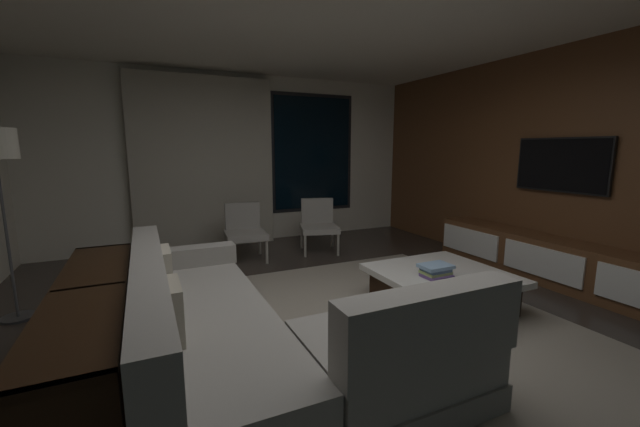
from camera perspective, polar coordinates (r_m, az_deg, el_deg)
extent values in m
plane|color=#332B26|center=(3.33, 3.65, -17.81)|extent=(9.20, 9.20, 0.00)
cube|color=silver|center=(6.41, -12.16, 7.82)|extent=(6.60, 0.12, 2.70)
cube|color=black|center=(6.76, -1.13, 8.97)|extent=(1.52, 0.02, 2.02)
cube|color=black|center=(6.75, -1.08, 8.97)|extent=(1.40, 0.03, 1.90)
cube|color=#BCB5A3|center=(6.14, -16.81, 7.08)|extent=(2.10, 0.12, 2.60)
cube|color=brown|center=(5.18, 35.28, 5.86)|extent=(0.12, 7.80, 2.70)
cube|color=gray|center=(3.42, 9.89, -17.07)|extent=(3.20, 3.80, 0.01)
cube|color=gray|center=(3.00, -16.28, -19.58)|extent=(0.90, 2.50, 0.18)
cube|color=#9E9991|center=(2.91, -16.48, -15.96)|extent=(0.86, 2.42, 0.24)
cube|color=#9E9991|center=(2.76, -24.12, -10.60)|extent=(0.20, 2.50, 0.40)
cube|color=#9E9991|center=(3.91, -19.17, -6.10)|extent=(0.90, 0.20, 0.18)
cube|color=gray|center=(2.66, 10.19, -23.42)|extent=(1.10, 0.90, 0.18)
cube|color=#9E9991|center=(2.56, 10.34, -19.47)|extent=(1.07, 0.86, 0.24)
cube|color=#9E9991|center=(2.17, 16.14, -15.80)|extent=(1.10, 0.20, 0.40)
cube|color=beige|center=(3.30, -22.15, -7.92)|extent=(0.10, 0.36, 0.36)
cube|color=#B2A893|center=(2.50, -21.10, -13.54)|extent=(0.10, 0.36, 0.36)
cube|color=black|center=(3.98, 17.56, -11.21)|extent=(1.00, 1.00, 0.30)
cube|color=white|center=(3.92, 17.70, -8.74)|extent=(1.16, 1.16, 0.06)
cube|color=#624687|center=(3.74, 16.98, -8.88)|extent=(0.24, 0.21, 0.03)
cube|color=#A8BE6C|center=(3.74, 16.87, -8.39)|extent=(0.25, 0.18, 0.03)
cube|color=#476284|center=(3.73, 16.88, -8.00)|extent=(0.23, 0.19, 0.03)
cube|color=#89ADD0|center=(3.73, 16.88, -7.53)|extent=(0.29, 0.21, 0.03)
cylinder|color=#B2ADA0|center=(5.53, 2.73, -4.51)|extent=(0.04, 0.04, 0.36)
cylinder|color=#B2ADA0|center=(5.46, -2.23, -4.69)|extent=(0.04, 0.04, 0.36)
cylinder|color=#B2ADA0|center=(6.01, 1.82, -3.35)|extent=(0.04, 0.04, 0.36)
cylinder|color=#B2ADA0|center=(5.95, -2.75, -3.50)|extent=(0.04, 0.04, 0.36)
cube|color=#9E9991|center=(5.69, -0.11, -2.23)|extent=(0.68, 0.69, 0.08)
cube|color=#9E9991|center=(5.88, -0.44, 0.44)|extent=(0.49, 0.22, 0.38)
cylinder|color=#B2ADA0|center=(5.20, -7.93, -5.52)|extent=(0.04, 0.04, 0.36)
cylinder|color=#B2ADA0|center=(5.13, -13.21, -5.90)|extent=(0.04, 0.04, 0.36)
cylinder|color=#B2ADA0|center=(5.68, -8.97, -4.25)|extent=(0.04, 0.04, 0.36)
cylinder|color=#B2ADA0|center=(5.61, -13.80, -4.58)|extent=(0.04, 0.04, 0.36)
cube|color=#9E9991|center=(5.36, -11.04, -3.17)|extent=(0.59, 0.61, 0.08)
cube|color=#9E9991|center=(5.55, -11.50, -0.33)|extent=(0.49, 0.12, 0.38)
cube|color=brown|center=(5.15, 31.56, -6.13)|extent=(0.44, 3.10, 0.52)
cube|color=white|center=(4.96, 30.09, -6.26)|extent=(0.02, 0.93, 0.33)
cube|color=white|center=(5.60, 21.34, -3.90)|extent=(0.02, 0.93, 0.33)
cube|color=black|center=(4.77, 39.74, -9.93)|extent=(0.33, 0.68, 0.19)
cube|color=#C7D756|center=(4.78, 39.32, -9.94)|extent=(0.03, 0.04, 0.17)
cube|color=#9CAB72|center=(4.81, 38.52, -9.72)|extent=(0.03, 0.04, 0.18)
cube|color=#9255AF|center=(4.84, 37.73, -9.57)|extent=(0.03, 0.04, 0.17)
cube|color=tan|center=(4.88, 36.93, -9.49)|extent=(0.03, 0.04, 0.14)
cube|color=black|center=(5.22, 32.32, 6.15)|extent=(0.04, 1.08, 0.62)
cube|color=black|center=(5.22, 32.30, 6.15)|extent=(0.05, 1.04, 0.58)
cube|color=black|center=(2.66, -31.22, -9.70)|extent=(0.40, 2.10, 0.04)
cube|color=black|center=(2.89, -30.14, -20.65)|extent=(0.38, 2.04, 0.03)
cube|color=black|center=(3.74, -29.09, -9.77)|extent=(0.40, 0.04, 0.74)
cube|color=black|center=(2.79, -30.56, -16.53)|extent=(0.38, 0.03, 0.74)
cube|color=silver|center=(2.33, -32.00, -24.92)|extent=(0.18, 0.04, 0.23)
cube|color=silver|center=(2.44, -31.39, -22.71)|extent=(0.18, 0.04, 0.26)
cube|color=silver|center=(2.58, -31.17, -21.36)|extent=(0.18, 0.04, 0.22)
cube|color=white|center=(2.70, -30.63, -19.66)|extent=(0.18, 0.04, 0.24)
cube|color=silver|center=(2.83, -30.51, -18.26)|extent=(0.18, 0.04, 0.24)
cube|color=white|center=(2.96, -30.01, -17.03)|extent=(0.18, 0.04, 0.23)
cube|color=silver|center=(3.09, -30.04, -15.89)|extent=(0.18, 0.04, 0.23)
cube|color=silver|center=(3.22, -29.63, -14.84)|extent=(0.18, 0.04, 0.23)
cube|color=silver|center=(3.35, -29.36, -13.75)|extent=(0.18, 0.04, 0.24)
cube|color=silver|center=(3.49, -29.20, -12.74)|extent=(0.18, 0.04, 0.25)
cube|color=silver|center=(3.62, -29.20, -11.86)|extent=(0.18, 0.04, 0.26)
cylinder|color=#333335|center=(4.55, -38.34, -12.06)|extent=(0.28, 0.28, 0.02)
cylinder|color=#4C4C4F|center=(4.37, -39.33, -3.27)|extent=(0.02, 0.02, 1.45)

